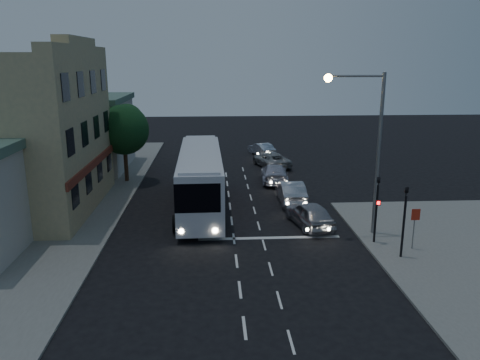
{
  "coord_description": "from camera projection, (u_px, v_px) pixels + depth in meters",
  "views": [
    {
      "loc": [
        -1.06,
        -22.56,
        9.79
      ],
      "look_at": [
        0.62,
        6.64,
        2.2
      ],
      "focal_mm": 35.0,
      "sensor_mm": 36.0,
      "label": 1
    }
  ],
  "objects": [
    {
      "name": "main_building",
      "position": [
        12.0,
        133.0,
        29.98
      ],
      "size": [
        10.12,
        12.0,
        11.0
      ],
      "color": "gray",
      "rests_on": "sidewalk_far"
    },
    {
      "name": "sidewalk_far",
      "position": [
        36.0,
        209.0,
        31.32
      ],
      "size": [
        12.0,
        50.0,
        0.12
      ],
      "primitive_type": "cube",
      "color": "slate",
      "rests_on": "ground"
    },
    {
      "name": "car_sedan_b",
      "position": [
        274.0,
        173.0,
        38.22
      ],
      "size": [
        2.45,
        5.21,
        1.47
      ],
      "primitive_type": "imported",
      "rotation": [
        0.0,
        0.0,
        3.06
      ],
      "color": "silver",
      "rests_on": "ground"
    },
    {
      "name": "low_building_north",
      "position": [
        75.0,
        132.0,
        42.05
      ],
      "size": [
        9.4,
        9.4,
        6.5
      ],
      "color": "#B6B1AA",
      "rests_on": "sidewalk_far"
    },
    {
      "name": "street_tree",
      "position": [
        124.0,
        127.0,
        37.26
      ],
      "size": [
        4.0,
        4.0,
        6.2
      ],
      "color": "black",
      "rests_on": "sidewalk_far"
    },
    {
      "name": "streetlight",
      "position": [
        368.0,
        136.0,
        25.42
      ],
      "size": [
        3.32,
        0.44,
        9.0
      ],
      "color": "slate",
      "rests_on": "sidewalk_near"
    },
    {
      "name": "traffic_signal_main",
      "position": [
        377.0,
        202.0,
        24.89
      ],
      "size": [
        0.25,
        0.35,
        4.1
      ],
      "color": "black",
      "rests_on": "sidewalk_near"
    },
    {
      "name": "regulatory_sign",
      "position": [
        415.0,
        222.0,
        24.21
      ],
      "size": [
        0.45,
        0.12,
        2.2
      ],
      "color": "slate",
      "rests_on": "sidewalk_near"
    },
    {
      "name": "car_sedan_a",
      "position": [
        291.0,
        192.0,
        32.79
      ],
      "size": [
        1.64,
        4.68,
        1.54
      ],
      "primitive_type": "imported",
      "rotation": [
        0.0,
        0.0,
        3.14
      ],
      "color": "#AFAFB8",
      "rests_on": "ground"
    },
    {
      "name": "car_sedan_c",
      "position": [
        271.0,
        160.0,
        43.45
      ],
      "size": [
        3.55,
        5.4,
        1.38
      ],
      "primitive_type": "imported",
      "rotation": [
        0.0,
        0.0,
        3.41
      ],
      "color": "gray",
      "rests_on": "ground"
    },
    {
      "name": "road_markings",
      "position": [
        255.0,
        230.0,
        27.59
      ],
      "size": [
        8.0,
        30.55,
        0.01
      ],
      "color": "silver",
      "rests_on": "ground"
    },
    {
      "name": "traffic_signal_side",
      "position": [
        405.0,
        213.0,
        23.02
      ],
      "size": [
        0.18,
        0.15,
        4.1
      ],
      "color": "black",
      "rests_on": "sidewalk_near"
    },
    {
      "name": "tour_bus",
      "position": [
        201.0,
        178.0,
        31.09
      ],
      "size": [
        3.08,
        12.96,
        3.96
      ],
      "rotation": [
        0.0,
        0.0,
        0.02
      ],
      "color": "silver",
      "rests_on": "ground"
    },
    {
      "name": "ground",
      "position": [
        236.0,
        253.0,
        24.32
      ],
      "size": [
        120.0,
        120.0,
        0.0
      ],
      "primitive_type": "plane",
      "color": "black"
    },
    {
      "name": "car_extra",
      "position": [
        262.0,
        149.0,
        48.72
      ],
      "size": [
        2.67,
        4.28,
        1.33
      ],
      "primitive_type": "imported",
      "rotation": [
        0.0,
        0.0,
        3.48
      ],
      "color": "silver",
      "rests_on": "ground"
    },
    {
      "name": "car_suv",
      "position": [
        310.0,
        214.0,
        28.06
      ],
      "size": [
        2.64,
        4.71,
        1.52
      ],
      "primitive_type": "imported",
      "rotation": [
        0.0,
        0.0,
        3.34
      ],
      "color": "#A0A0A8",
      "rests_on": "ground"
    }
  ]
}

